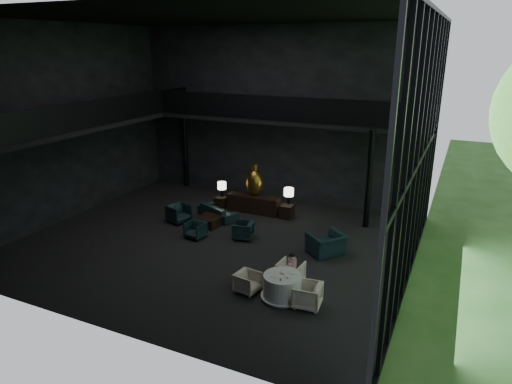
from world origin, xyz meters
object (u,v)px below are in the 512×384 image
at_px(lounge_armchair_south, 196,230).
at_px(child, 292,262).
at_px(dining_chair_north, 291,271).
at_px(console, 253,204).
at_px(lounge_armchair_west, 179,212).
at_px(side_table_left, 221,202).
at_px(table_lamp_left, 222,186).
at_px(lounge_armchair_east, 243,230).
at_px(side_table_right, 287,211).
at_px(dining_chair_west, 248,283).
at_px(table_lamp_right, 289,193).
at_px(coffee_table, 209,221).
at_px(bronze_urn, 255,182).
at_px(dining_table, 282,288).
at_px(window_armchair, 327,239).
at_px(dining_chair_east, 307,294).
at_px(sofa, 218,210).

height_order(lounge_armchair_south, child, child).
bearing_deg(dining_chair_north, console, -50.11).
relative_size(lounge_armchair_west, dining_chair_north, 1.21).
bearing_deg(lounge_armchair_south, dining_chair_north, -13.35).
xyz_separation_m(side_table_left, dining_chair_north, (5.34, -5.09, 0.12)).
distance_m(table_lamp_left, lounge_armchair_east, 3.81).
bearing_deg(lounge_armchair_south, side_table_right, 62.18).
height_order(console, child, child).
bearing_deg(dining_chair_west, table_lamp_right, 18.84).
height_order(side_table_right, coffee_table, side_table_right).
relative_size(table_lamp_left, table_lamp_right, 0.94).
distance_m(lounge_armchair_west, lounge_armchair_south, 1.89).
distance_m(side_table_left, side_table_right, 3.20).
bearing_deg(lounge_armchair_east, bronze_urn, -175.64).
bearing_deg(dining_table, coffee_table, 140.47).
xyz_separation_m(console, table_lamp_right, (1.60, 0.17, 0.70)).
bearing_deg(lounge_armchair_south, dining_chair_west, -30.76).
distance_m(lounge_armchair_east, dining_table, 4.51).
bearing_deg(coffee_table, window_armchair, -6.41).
height_order(side_table_right, table_lamp_right, table_lamp_right).
xyz_separation_m(coffee_table, dining_chair_west, (3.74, -4.07, 0.10)).
distance_m(console, table_lamp_left, 1.71).
relative_size(side_table_left, side_table_right, 0.89).
relative_size(bronze_urn, side_table_right, 2.43).
bearing_deg(side_table_left, dining_chair_east, -44.68).
relative_size(side_table_left, coffee_table, 0.57).
relative_size(side_table_left, table_lamp_right, 0.73).
distance_m(table_lamp_right, child, 5.85).
xyz_separation_m(lounge_armchair_west, dining_chair_west, (5.10, -3.89, -0.15)).
height_order(bronze_urn, side_table_right, bronze_urn).
xyz_separation_m(lounge_armchair_south, dining_chair_west, (3.58, -2.77, -0.02)).
height_order(sofa, coffee_table, sofa).
height_order(table_lamp_right, window_armchair, table_lamp_right).
relative_size(console, table_lamp_left, 3.62).
relative_size(table_lamp_left, lounge_armchair_south, 1.03).
bearing_deg(coffee_table, lounge_armchair_west, -172.45).
relative_size(side_table_right, dining_chair_east, 0.74).
height_order(lounge_armchair_east, child, child).
xyz_separation_m(lounge_armchair_west, child, (6.13, -2.87, 0.29)).
xyz_separation_m(side_table_right, lounge_armchair_east, (-0.72, -2.77, 0.07)).
height_order(sofa, dining_chair_east, dining_chair_east).
bearing_deg(window_armchair, dining_chair_east, 47.81).
height_order(console, lounge_armchair_west, lounge_armchair_west).
bearing_deg(lounge_armchair_east, table_lamp_left, -151.09).
relative_size(table_lamp_left, side_table_right, 1.14).
bearing_deg(lounge_armchair_west, lounge_armchair_south, -107.50).
relative_size(lounge_armchair_south, coffee_table, 0.71).
xyz_separation_m(table_lamp_right, dining_table, (2.25, -6.34, -0.76)).
relative_size(console, side_table_left, 4.66).
xyz_separation_m(lounge_armchair_east, dining_table, (2.97, -3.39, -0.04)).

